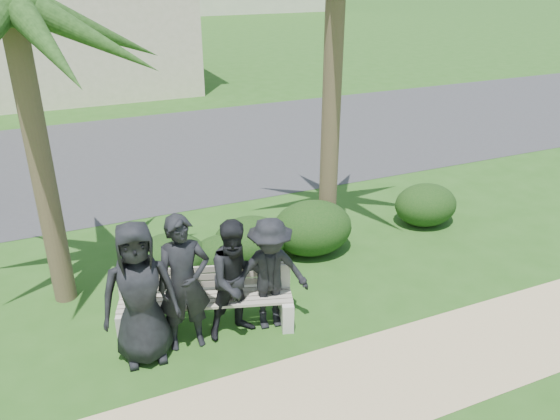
{
  "coord_description": "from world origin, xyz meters",
  "views": [
    {
      "loc": [
        -2.67,
        -6.11,
        4.69
      ],
      "look_at": [
        0.44,
        1.0,
        1.14
      ],
      "focal_mm": 35.0,
      "sensor_mm": 36.0,
      "label": 1
    }
  ],
  "objects_px": {
    "man_d": "(270,274)",
    "palm_left": "(11,10)",
    "park_bench": "(206,304)",
    "man_a": "(140,294)",
    "man_c": "(237,279)",
    "man_b": "(184,283)"
  },
  "relations": [
    {
      "from": "man_a",
      "to": "man_d",
      "type": "distance_m",
      "value": 1.74
    },
    {
      "from": "man_c",
      "to": "man_d",
      "type": "relative_size",
      "value": 1.03
    },
    {
      "from": "man_b",
      "to": "man_c",
      "type": "xyz_separation_m",
      "value": [
        0.7,
        -0.03,
        -0.09
      ]
    },
    {
      "from": "man_a",
      "to": "man_c",
      "type": "relative_size",
      "value": 1.13
    },
    {
      "from": "palm_left",
      "to": "man_a",
      "type": "bearing_deg",
      "value": -65.14
    },
    {
      "from": "man_a",
      "to": "park_bench",
      "type": "bearing_deg",
      "value": 24.22
    },
    {
      "from": "man_d",
      "to": "man_c",
      "type": "bearing_deg",
      "value": -174.3
    },
    {
      "from": "man_c",
      "to": "palm_left",
      "type": "xyz_separation_m",
      "value": [
        -2.14,
        1.87,
        3.3
      ]
    },
    {
      "from": "park_bench",
      "to": "man_c",
      "type": "bearing_deg",
      "value": -22.65
    },
    {
      "from": "man_b",
      "to": "man_d",
      "type": "relative_size",
      "value": 1.15
    },
    {
      "from": "man_a",
      "to": "man_c",
      "type": "xyz_separation_m",
      "value": [
        1.27,
        0.01,
        -0.11
      ]
    },
    {
      "from": "man_a",
      "to": "man_b",
      "type": "bearing_deg",
      "value": 8.99
    },
    {
      "from": "man_c",
      "to": "man_b",
      "type": "bearing_deg",
      "value": 173.37
    },
    {
      "from": "man_a",
      "to": "man_c",
      "type": "bearing_deg",
      "value": 5.34
    },
    {
      "from": "man_d",
      "to": "palm_left",
      "type": "distance_m",
      "value": 4.63
    },
    {
      "from": "man_d",
      "to": "palm_left",
      "type": "xyz_separation_m",
      "value": [
        -2.61,
        1.89,
        3.33
      ]
    },
    {
      "from": "man_b",
      "to": "man_d",
      "type": "bearing_deg",
      "value": 1.74
    },
    {
      "from": "park_bench",
      "to": "man_c",
      "type": "relative_size",
      "value": 1.48
    },
    {
      "from": "park_bench",
      "to": "man_b",
      "type": "bearing_deg",
      "value": -123.51
    },
    {
      "from": "park_bench",
      "to": "man_b",
      "type": "distance_m",
      "value": 0.71
    },
    {
      "from": "park_bench",
      "to": "man_a",
      "type": "xyz_separation_m",
      "value": [
        -0.9,
        -0.31,
        0.59
      ]
    },
    {
      "from": "man_b",
      "to": "man_c",
      "type": "distance_m",
      "value": 0.71
    }
  ]
}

